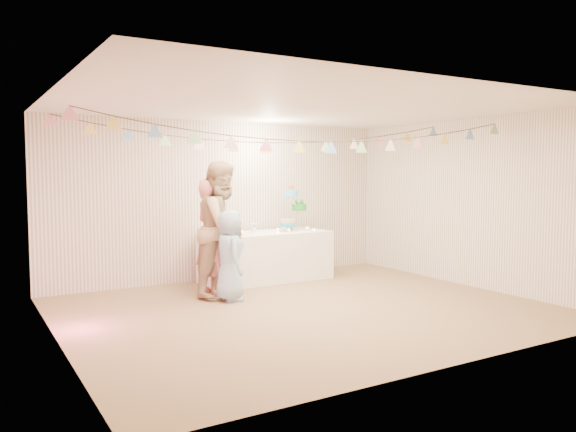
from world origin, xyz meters
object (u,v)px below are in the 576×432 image
table (266,256)px  person_child (230,255)px  person_adult_a (211,237)px  person_adult_b (223,229)px  cake_stand (293,212)px

table → person_child: bearing=-137.8°
person_adult_a → person_adult_b: person_adult_b is taller
person_adult_a → person_child: bearing=-175.7°
table → cake_stand: cake_stand is taller
table → cake_stand: bearing=5.2°
cake_stand → person_child: (-1.67, -1.06, -0.47)m
person_adult_b → person_child: 0.48m
cake_stand → person_adult_a: size_ratio=0.42×
table → person_adult_b: 1.38m
person_adult_b → person_adult_a: bearing=92.6°
table → person_adult_b: person_adult_b is taller
person_adult_a → table: bearing=-70.4°
cake_stand → person_adult_a: bearing=-161.7°
cake_stand → person_adult_b: size_ratio=0.36×
person_adult_b → table: bearing=-3.8°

